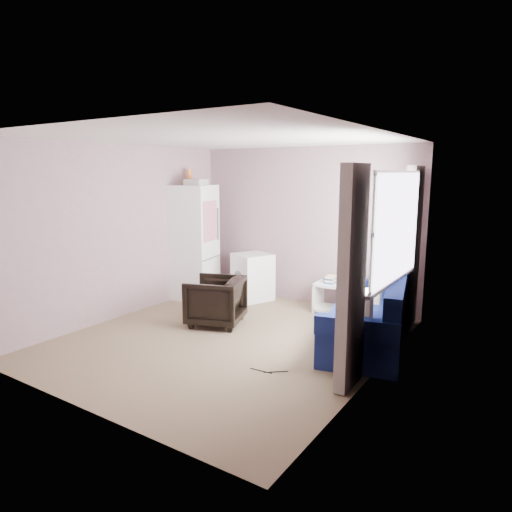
{
  "coord_description": "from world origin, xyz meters",
  "views": [
    {
      "loc": [
        3.33,
        -4.43,
        2.11
      ],
      "look_at": [
        0.05,
        0.6,
        1.0
      ],
      "focal_mm": 32.0,
      "sensor_mm": 36.0,
      "label": 1
    }
  ],
  "objects_px": {
    "fridge": "(194,241)",
    "sofa": "(371,321)",
    "washing_machine": "(253,276)",
    "side_table": "(330,295)",
    "armchair": "(216,299)"
  },
  "relations": [
    {
      "from": "washing_machine",
      "to": "side_table",
      "type": "relative_size",
      "value": 1.37
    },
    {
      "from": "armchair",
      "to": "washing_machine",
      "type": "height_order",
      "value": "washing_machine"
    },
    {
      "from": "fridge",
      "to": "sofa",
      "type": "relative_size",
      "value": 1.03
    },
    {
      "from": "washing_machine",
      "to": "sofa",
      "type": "xyz_separation_m",
      "value": [
        2.37,
        -0.94,
        -0.09
      ]
    },
    {
      "from": "fridge",
      "to": "armchair",
      "type": "bearing_deg",
      "value": -49.67
    },
    {
      "from": "side_table",
      "to": "fridge",
      "type": "bearing_deg",
      "value": -168.07
    },
    {
      "from": "washing_machine",
      "to": "side_table",
      "type": "height_order",
      "value": "washing_machine"
    },
    {
      "from": "fridge",
      "to": "sofa",
      "type": "height_order",
      "value": "fridge"
    },
    {
      "from": "side_table",
      "to": "sofa",
      "type": "xyz_separation_m",
      "value": [
        0.99,
        -1.0,
        0.05
      ]
    },
    {
      "from": "fridge",
      "to": "side_table",
      "type": "relative_size",
      "value": 3.82
    },
    {
      "from": "armchair",
      "to": "sofa",
      "type": "xyz_separation_m",
      "value": [
        2.1,
        0.4,
        -0.05
      ]
    },
    {
      "from": "washing_machine",
      "to": "side_table",
      "type": "bearing_deg",
      "value": 26.11
    },
    {
      "from": "armchair",
      "to": "side_table",
      "type": "relative_size",
      "value": 1.31
    },
    {
      "from": "armchair",
      "to": "sofa",
      "type": "bearing_deg",
      "value": 81.31
    },
    {
      "from": "side_table",
      "to": "sofa",
      "type": "distance_m",
      "value": 1.41
    }
  ]
}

